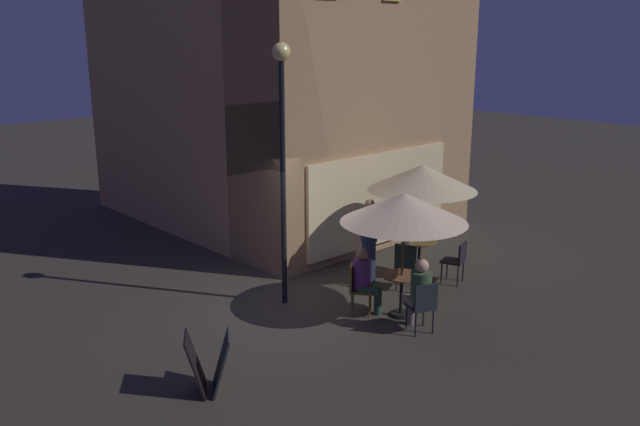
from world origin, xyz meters
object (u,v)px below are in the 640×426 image
(cafe_chair_3, at_px, (356,285))
(patron_seated_0, at_px, (419,290))
(cafe_chair_0, at_px, (407,262))
(patron_standing_2, at_px, (369,242))
(cafe_table_1, at_px, (401,287))
(cafe_chair_2, at_px, (423,303))
(patio_umbrella_0, at_px, (422,178))
(street_lamp_near_corner, at_px, (282,131))
(cafe_table_0, at_px, (419,250))
(patron_seated_1, at_px, (365,277))
(patio_umbrella_1, at_px, (404,208))
(cafe_chair_1, at_px, (457,258))
(menu_sandwich_board, at_px, (208,363))

(cafe_chair_3, bearing_deg, patron_seated_0, -27.13)
(cafe_chair_0, bearing_deg, patron_standing_2, 89.37)
(cafe_table_1, distance_m, cafe_chair_2, 0.79)
(cafe_table_1, xyz_separation_m, patio_umbrella_0, (1.82, 1.07, 1.54))
(street_lamp_near_corner, bearing_deg, cafe_table_0, -15.24)
(patron_seated_1, bearing_deg, cafe_chair_0, 59.21)
(patron_seated_0, height_order, patron_seated_1, patron_seated_0)
(cafe_chair_2, bearing_deg, patron_seated_1, 27.66)
(cafe_table_0, distance_m, patron_seated_1, 2.31)
(cafe_table_1, height_order, patron_seated_0, patron_seated_0)
(cafe_table_0, distance_m, patio_umbrella_1, 2.55)
(cafe_table_1, distance_m, cafe_chair_1, 2.08)
(patron_seated_0, bearing_deg, patron_standing_2, -2.44)
(cafe_chair_2, distance_m, cafe_chair_3, 1.36)
(patron_seated_1, bearing_deg, cafe_chair_2, -33.94)
(patron_standing_2, bearing_deg, cafe_chair_3, 16.94)
(menu_sandwich_board, height_order, patio_umbrella_1, patio_umbrella_1)
(patron_seated_1, bearing_deg, cafe_chair_3, -180.00)
(patron_seated_0, xyz_separation_m, patron_seated_1, (-0.17, 1.10, -0.04))
(street_lamp_near_corner, relative_size, cafe_table_1, 6.15)
(patron_standing_2, bearing_deg, street_lamp_near_corner, -30.73)
(cafe_chair_3, bearing_deg, patron_standing_2, 85.24)
(cafe_chair_0, bearing_deg, cafe_table_1, -167.62)
(street_lamp_near_corner, xyz_separation_m, cafe_chair_1, (3.20, -1.58, -2.72))
(patron_seated_0, distance_m, patron_standing_2, 2.26)
(patron_seated_0, relative_size, patron_standing_2, 0.73)
(cafe_chair_0, distance_m, patron_standing_2, 0.85)
(menu_sandwich_board, bearing_deg, cafe_chair_1, 35.70)
(cafe_table_0, bearing_deg, patio_umbrella_1, -149.47)
(cafe_chair_1, height_order, patron_seated_0, patron_seated_0)
(patron_seated_1, bearing_deg, patio_umbrella_0, 64.81)
(cafe_table_1, bearing_deg, street_lamp_near_corner, 121.22)
(cafe_chair_3, height_order, patron_seated_0, patron_seated_0)
(cafe_chair_3, distance_m, patron_seated_1, 0.21)
(cafe_chair_1, height_order, patron_standing_2, patron_standing_2)
(cafe_chair_1, bearing_deg, patio_umbrella_1, 80.55)
(cafe_chair_2, xyz_separation_m, patron_standing_2, (0.99, 2.18, 0.35))
(menu_sandwich_board, distance_m, patron_seated_1, 3.60)
(cafe_table_1, xyz_separation_m, cafe_chair_3, (-0.51, 0.62, 0.00))
(cafe_chair_1, bearing_deg, patron_standing_2, 32.14)
(cafe_table_0, bearing_deg, cafe_chair_0, -156.68)
(patio_umbrella_1, distance_m, cafe_chair_2, 1.65)
(cafe_table_1, distance_m, patron_seated_1, 0.67)
(patio_umbrella_1, relative_size, cafe_chair_2, 2.48)
(menu_sandwich_board, distance_m, patron_seated_0, 3.82)
(street_lamp_near_corner, relative_size, cafe_chair_0, 4.89)
(cafe_table_0, bearing_deg, patron_standing_2, 161.18)
(patio_umbrella_0, relative_size, cafe_chair_3, 2.54)
(cafe_chair_3, bearing_deg, cafe_table_0, 61.56)
(cafe_chair_3, bearing_deg, cafe_chair_2, -30.45)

